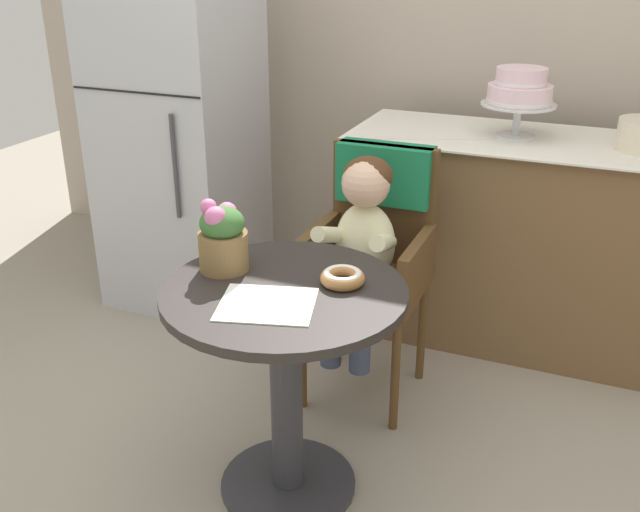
% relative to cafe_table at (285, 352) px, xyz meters
% --- Properties ---
extents(ground_plane, '(8.00, 8.00, 0.00)m').
position_rel_cafe_table_xyz_m(ground_plane, '(0.00, 0.00, -0.51)').
color(ground_plane, gray).
extents(back_wall, '(4.80, 0.10, 2.70)m').
position_rel_cafe_table_xyz_m(back_wall, '(0.00, 1.85, 0.84)').
color(back_wall, '#B2A393').
rests_on(back_wall, ground).
extents(cafe_table, '(0.72, 0.72, 0.72)m').
position_rel_cafe_table_xyz_m(cafe_table, '(0.00, 0.00, 0.00)').
color(cafe_table, '#282321').
rests_on(cafe_table, ground).
extents(wicker_chair, '(0.42, 0.45, 0.95)m').
position_rel_cafe_table_xyz_m(wicker_chair, '(0.04, 0.70, 0.13)').
color(wicker_chair, brown).
rests_on(wicker_chair, ground).
extents(seated_child, '(0.27, 0.32, 0.73)m').
position_rel_cafe_table_xyz_m(seated_child, '(0.04, 0.55, 0.17)').
color(seated_child, beige).
rests_on(seated_child, ground).
extents(paper_napkin, '(0.31, 0.29, 0.00)m').
position_rel_cafe_table_xyz_m(paper_napkin, '(-0.00, -0.11, 0.21)').
color(paper_napkin, white).
rests_on(paper_napkin, cafe_table).
extents(donut_front, '(0.13, 0.13, 0.04)m').
position_rel_cafe_table_xyz_m(donut_front, '(0.15, 0.09, 0.24)').
color(donut_front, '#AD7542').
rests_on(donut_front, cafe_table).
extents(flower_vase, '(0.15, 0.15, 0.22)m').
position_rel_cafe_table_xyz_m(flower_vase, '(-0.23, 0.05, 0.32)').
color(flower_vase, brown).
rests_on(flower_vase, cafe_table).
extents(display_counter, '(1.56, 0.62, 0.90)m').
position_rel_cafe_table_xyz_m(display_counter, '(0.55, 1.30, -0.05)').
color(display_counter, brown).
rests_on(display_counter, ground).
extents(tiered_cake_stand, '(0.30, 0.30, 0.28)m').
position_rel_cafe_table_xyz_m(tiered_cake_stand, '(0.44, 1.30, 0.58)').
color(tiered_cake_stand, silver).
rests_on(tiered_cake_stand, display_counter).
extents(refrigerator, '(0.64, 0.63, 1.70)m').
position_rel_cafe_table_xyz_m(refrigerator, '(-1.05, 1.10, 0.34)').
color(refrigerator, '#B7BABF').
rests_on(refrigerator, ground).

